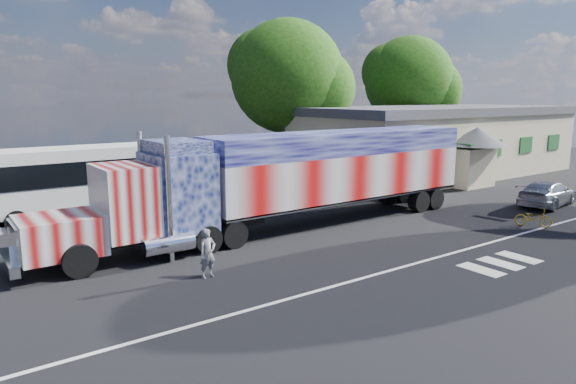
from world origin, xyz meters
TOP-DOWN VIEW (x-y plane):
  - ground at (0.00, 0.00)m, footprint 100.00×100.00m
  - lane_markings at (1.71, -3.77)m, footprint 30.00×2.67m
  - semi_truck at (0.99, 3.77)m, footprint 21.83×3.45m
  - coach_bus at (-5.16, 11.53)m, footprint 12.17×2.83m
  - hall_building at (19.92, 10.86)m, footprint 22.40×12.80m
  - parked_car at (15.22, -0.50)m, footprint 5.06×2.65m
  - woman at (-5.38, 0.11)m, footprint 0.67×0.49m
  - bicycle at (10.13, -2.57)m, footprint 1.33×1.66m
  - tree_ne_a at (10.54, 17.57)m, footprint 9.06×8.63m
  - tree_far_ne at (26.11, 19.31)m, footprint 8.88×8.46m

SIDE VIEW (x-z plane):
  - ground at x=0.00m, z-range 0.00..0.00m
  - lane_markings at x=1.71m, z-range 0.00..0.01m
  - bicycle at x=10.13m, z-range 0.00..0.84m
  - parked_car at x=15.22m, z-range 0.00..1.40m
  - woman at x=-5.38m, z-range 0.00..1.69m
  - coach_bus at x=-5.16m, z-range 0.06..3.61m
  - semi_truck at x=0.99m, z-range 0.07..4.72m
  - hall_building at x=19.92m, z-range 0.02..5.22m
  - tree_far_ne at x=26.11m, z-range 1.55..13.20m
  - tree_ne_a at x=10.54m, z-range 1.52..13.27m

